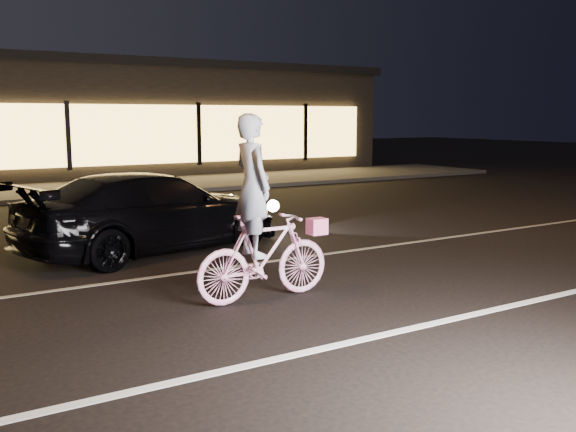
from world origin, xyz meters
TOP-DOWN VIEW (x-y plane):
  - ground at (0.00, 0.00)m, footprint 90.00×90.00m
  - lane_stripe_near at (0.00, -1.50)m, footprint 60.00×0.12m
  - lane_stripe_far at (0.00, 2.00)m, footprint 60.00×0.10m
  - sidewalk at (0.00, 13.00)m, footprint 30.00×4.00m
  - storefront at (0.00, 18.97)m, footprint 25.40×8.42m
  - cyclist at (-1.09, 0.26)m, footprint 1.78×0.61m
  - sedan at (-1.20, 3.69)m, footprint 4.82×2.86m

SIDE VIEW (x-z plane):
  - ground at x=0.00m, z-range 0.00..0.00m
  - lane_stripe_near at x=0.00m, z-range 0.00..0.01m
  - lane_stripe_far at x=0.00m, z-range 0.00..0.01m
  - sidewalk at x=0.00m, z-range 0.00..0.12m
  - sedan at x=-1.20m, z-range 0.00..1.31m
  - cyclist at x=-1.09m, z-range -0.32..1.92m
  - storefront at x=0.00m, z-range 0.05..4.25m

